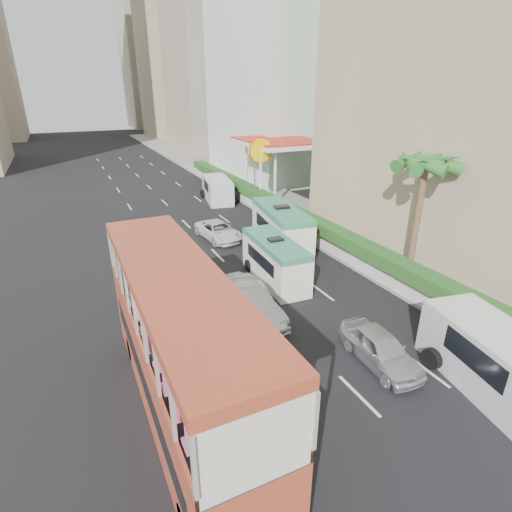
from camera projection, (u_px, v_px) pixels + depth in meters
ground_plane at (334, 360)px, 15.71m from camera, size 200.00×200.00×0.00m
double_decker_bus at (181, 346)px, 12.34m from camera, size 2.50×11.00×5.06m
car_silver_lane_a at (246, 317)px, 18.64m from camera, size 2.01×5.08×1.64m
car_silver_lane_b at (378, 362)px, 15.58m from camera, size 1.80×3.97×1.32m
van_asset at (219, 239)px, 28.28m from camera, size 2.50×4.54×1.20m
minibus_near at (275, 261)px, 21.79m from camera, size 2.06×5.40×2.35m
minibus_far at (281, 229)px, 26.05m from camera, size 3.06×6.53×2.78m
panel_van_near at (498, 363)px, 13.75m from camera, size 3.29×5.98×2.26m
panel_van_far at (217, 190)px, 37.46m from camera, size 3.02×5.56×2.11m
sidewalk at (260, 193)px, 40.02m from camera, size 6.00×120.00×0.18m
kerb_wall at (291, 222)px, 29.54m from camera, size 0.30×44.00×1.00m
hedge at (292, 211)px, 29.21m from camera, size 1.10×44.00×0.70m
palm_tree at (416, 223)px, 20.82m from camera, size 0.36×0.36×6.40m
shell_station at (279, 169)px, 37.72m from camera, size 6.50×8.00×5.50m
tower_far_a at (173, 24)px, 82.00m from camera, size 14.00×14.00×44.00m
tower_far_b at (151, 44)px, 101.05m from camera, size 14.00×14.00×40.00m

